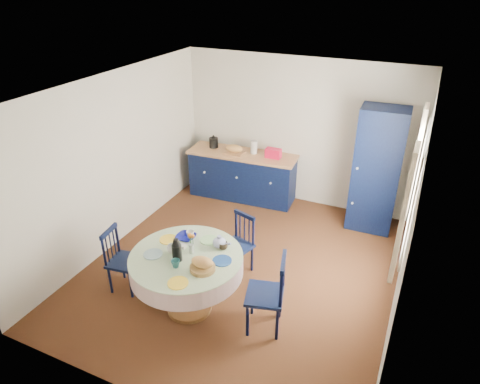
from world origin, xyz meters
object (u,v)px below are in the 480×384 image
object	(u,v)px
cobalt_bowl	(186,237)
mug_d	(190,234)
chair_left	(122,259)
chair_right	(269,293)
mug_b	(176,264)
mug_c	(223,246)
pantry_cabinet	(377,171)
chair_far	(238,244)
kitchen_counter	(242,174)
mug_a	(173,249)
dining_table	(187,265)

from	to	relation	value
cobalt_bowl	mug_d	bearing A→B (deg)	61.56
chair_left	cobalt_bowl	xyz separation A→B (m)	(0.80, 0.28, 0.39)
chair_right	chair_left	bearing A→B (deg)	-101.26
mug_b	mug_c	xyz separation A→B (m)	(0.32, 0.52, -0.00)
mug_c	mug_d	size ratio (longest dim) A/B	1.16
chair_left	cobalt_bowl	world-z (taller)	chair_left
cobalt_bowl	mug_b	bearing A→B (deg)	-70.95
chair_left	mug_b	size ratio (longest dim) A/B	8.67
chair_right	mug_c	xyz separation A→B (m)	(-0.65, 0.17, 0.35)
pantry_cabinet	chair_far	xyz separation A→B (m)	(-1.44, -1.90, -0.55)
chair_left	mug_d	xyz separation A→B (m)	(0.83, 0.33, 0.40)
mug_d	kitchen_counter	bearing A→B (deg)	100.21
mug_a	kitchen_counter	bearing A→B (deg)	98.55
kitchen_counter	chair_right	xyz separation A→B (m)	(1.58, -2.79, 0.05)
dining_table	pantry_cabinet	bearing A→B (deg)	59.92
chair_far	mug_d	size ratio (longest dim) A/B	8.53
chair_left	mug_a	bearing A→B (deg)	-99.32
chair_right	mug_c	distance (m)	0.75
dining_table	kitchen_counter	bearing A→B (deg)	101.87
dining_table	mug_a	xyz separation A→B (m)	(-0.17, -0.01, 0.18)
kitchen_counter	mug_a	distance (m)	2.99
chair_far	mug_d	bearing A→B (deg)	-103.78
kitchen_counter	mug_c	xyz separation A→B (m)	(0.93, -2.62, 0.40)
pantry_cabinet	dining_table	xyz separation A→B (m)	(-1.65, -2.85, -0.31)
mug_c	dining_table	bearing A→B (deg)	-136.99
pantry_cabinet	cobalt_bowl	distance (m)	3.15
dining_table	chair_far	size ratio (longest dim) A/B	1.55
chair_far	mug_d	world-z (taller)	mug_d
pantry_cabinet	mug_d	distance (m)	3.09
dining_table	mug_c	xyz separation A→B (m)	(0.32, 0.30, 0.17)
pantry_cabinet	cobalt_bowl	size ratio (longest dim) A/B	8.38
chair_far	mug_c	xyz separation A→B (m)	(0.10, -0.65, 0.41)
mug_d	pantry_cabinet	bearing A→B (deg)	54.33
dining_table	chair_left	world-z (taller)	dining_table
chair_right	mug_a	bearing A→B (deg)	-97.77
chair_left	dining_table	bearing A→B (deg)	-98.30
kitchen_counter	dining_table	world-z (taller)	kitchen_counter
chair_far	chair_right	bearing A→B (deg)	-30.54
chair_left	chair_right	distance (m)	1.95
kitchen_counter	cobalt_bowl	size ratio (longest dim) A/B	8.30
mug_d	cobalt_bowl	size ratio (longest dim) A/B	0.42
pantry_cabinet	chair_right	size ratio (longest dim) A/B	2.01
mug_a	chair_far	bearing A→B (deg)	68.13
mug_a	mug_c	distance (m)	0.58
pantry_cabinet	dining_table	size ratio (longest dim) A/B	1.50
chair_left	mug_d	bearing A→B (deg)	-75.97
kitchen_counter	dining_table	size ratio (longest dim) A/B	1.48
mug_c	chair_left	bearing A→B (deg)	-167.56
chair_left	mug_b	bearing A→B (deg)	-111.22
dining_table	mug_c	size ratio (longest dim) A/B	11.43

